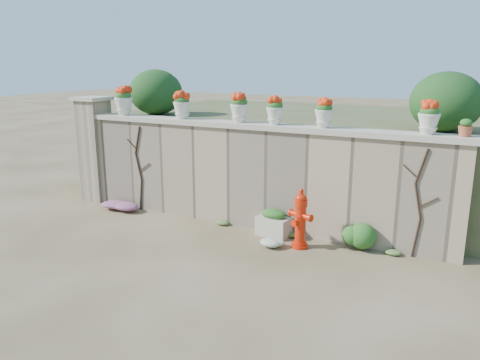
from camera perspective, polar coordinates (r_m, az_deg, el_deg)
The scene contains 21 objects.
ground at distance 8.24m, azimuth -4.28°, elevation -9.13°, with size 80.00×80.00×0.00m, color brown.
stone_wall at distance 9.43m, azimuth 1.32°, elevation 0.30°, with size 8.00×0.40×2.00m, color tan.
wall_cap at distance 9.24m, azimuth 1.36°, elevation 6.64°, with size 8.10×0.52×0.10m, color #B8B19C.
gate_pillar at distance 11.76m, azimuth -17.19°, elevation 3.70°, with size 0.72×0.72×2.48m.
raised_fill at distance 12.32m, azimuth 7.88°, elevation 3.43°, with size 9.00×6.00×2.00m, color #384C23.
back_shrub_left at distance 11.90m, azimuth -10.22°, elevation 10.49°, with size 1.30×1.30×1.10m, color #143814.
back_shrub_right at distance 9.48m, azimuth 23.85°, elevation 8.70°, with size 1.30×1.30×1.10m, color #143814.
vine_left at distance 10.68m, azimuth -12.21°, elevation 1.56°, with size 0.60×0.04×1.91m.
vine_right at distance 8.36m, azimuth 20.93°, elevation -2.50°, with size 0.60×0.04×1.91m.
fire_hydrant at distance 8.44m, azimuth 7.38°, elevation -4.66°, with size 0.47×0.34×1.09m.
planter_box at distance 9.06m, azimuth 4.13°, elevation -5.30°, with size 0.68×0.46×0.53m.
green_shrub at distance 8.63m, azimuth 14.08°, elevation -6.32°, with size 0.63×0.57×0.60m, color #1E5119.
magenta_clump at distance 10.88m, azimuth -14.69°, elevation -3.01°, with size 1.02×0.68×0.27m, color #C327A8.
white_flowers at distance 8.52m, azimuth 3.98°, elevation -7.58°, with size 0.57×0.46×0.21m, color white.
urn_pot_0 at distance 10.98m, azimuth -14.02°, elevation 9.31°, with size 0.40×0.40×0.63m.
urn_pot_1 at distance 10.01m, azimuth -7.09°, elevation 9.03°, with size 0.37×0.37×0.57m.
urn_pot_2 at distance 9.32m, azimuth -0.07°, elevation 8.78°, with size 0.37×0.37×0.58m.
urn_pot_3 at distance 8.99m, azimuth 4.30°, elevation 8.42°, with size 0.34×0.34×0.53m.
urn_pot_4 at distance 8.67m, azimuth 10.21°, elevation 8.01°, with size 0.34×0.34×0.53m.
urn_pot_5 at distance 8.32m, azimuth 22.04°, elevation 7.06°, with size 0.35×0.35×0.55m.
terracotta_pot at distance 8.30m, azimuth 25.79°, elevation 5.66°, with size 0.23×0.23×0.27m.
Camera 1 is at (4.01, -6.44, 3.23)m, focal length 35.00 mm.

